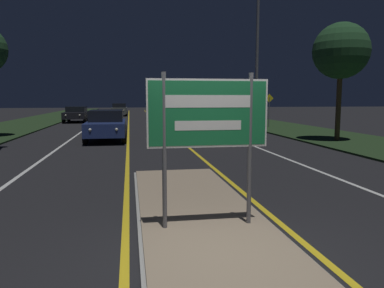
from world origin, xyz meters
TOP-DOWN VIEW (x-y plane):
  - ground_plane at (0.00, 0.00)m, footprint 160.00×160.00m
  - median_island at (0.00, 1.19)m, footprint 2.20×9.47m
  - verge_right at (9.50, 20.00)m, footprint 5.00×100.00m
  - centre_line_yellow_left at (-1.29, 25.00)m, footprint 0.12×70.00m
  - centre_line_yellow_right at (1.29, 25.00)m, footprint 0.12×70.00m
  - lane_line_white_left at (-4.20, 25.00)m, footprint 0.12×70.00m
  - lane_line_white_right at (4.20, 25.00)m, footprint 0.12×70.00m
  - edge_line_white_left at (-7.20, 25.00)m, footprint 0.10×70.00m
  - edge_line_white_right at (7.20, 25.00)m, footprint 0.10×70.00m
  - highway_sign at (0.00, 1.18)m, footprint 1.89×0.07m
  - streetlight_right_near at (6.50, 17.70)m, footprint 0.60×0.60m
  - car_receding_0 at (2.54, 13.24)m, footprint 1.94×4.11m
  - car_receding_1 at (5.81, 23.34)m, footprint 1.87×4.06m
  - car_approaching_0 at (-2.34, 14.68)m, footprint 1.98×4.64m
  - car_approaching_1 at (-5.81, 29.74)m, footprint 1.94×4.46m
  - car_approaching_2 at (-2.39, 41.27)m, footprint 1.91×4.51m
  - warning_sign at (8.50, 20.67)m, footprint 0.60×0.06m
  - roadside_palm_right at (8.67, 12.10)m, footprint 2.63×2.63m

SIDE VIEW (x-z plane):
  - ground_plane at x=0.00m, z-range 0.00..0.00m
  - centre_line_yellow_left at x=-1.29m, z-range 0.00..0.01m
  - centre_line_yellow_right at x=1.29m, z-range 0.00..0.01m
  - lane_line_white_left at x=-4.20m, z-range 0.00..0.01m
  - lane_line_white_right at x=4.20m, z-range 0.00..0.01m
  - edge_line_white_left at x=-7.20m, z-range 0.00..0.01m
  - edge_line_white_right at x=7.20m, z-range 0.00..0.01m
  - verge_right at x=9.50m, z-range 0.00..0.08m
  - median_island at x=0.00m, z-range -0.01..0.09m
  - car_approaching_1 at x=-5.81m, z-range 0.06..1.44m
  - car_receding_0 at x=2.54m, z-range 0.04..1.49m
  - car_approaching_2 at x=-2.39m, z-range 0.03..1.50m
  - car_approaching_0 at x=-2.34m, z-range 0.04..1.55m
  - car_receding_1 at x=5.81m, z-range 0.03..1.55m
  - warning_sign at x=8.50m, z-range 0.32..2.63m
  - highway_sign at x=0.00m, z-range 0.57..2.98m
  - roadside_palm_right at x=8.67m, z-range 1.51..7.06m
  - streetlight_right_near at x=6.50m, z-range 1.85..12.78m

